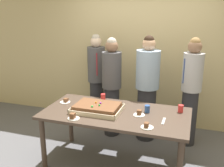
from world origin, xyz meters
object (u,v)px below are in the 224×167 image
object	(u,v)px
sheet_cake	(97,108)
drink_cup_far_end	(103,97)
plated_slice_far_left	(66,101)
party_table	(116,118)
plated_slice_near_left	(139,114)
person_green_shirt_behind	(147,88)
drink_cup_nearest	(147,109)
plated_slice_near_right	(147,126)
drink_cup_middle	(181,109)
person_far_right_suit	(112,86)
cake_server_utensil	(164,121)
plated_slice_far_right	(73,117)
person_serving_front	(97,78)
person_striped_tie_right	(191,90)

from	to	relation	value
sheet_cake	drink_cup_far_end	size ratio (longest dim) A/B	6.54
plated_slice_far_left	party_table	bearing A→B (deg)	-8.39
plated_slice_near_left	person_green_shirt_behind	bearing A→B (deg)	94.42
drink_cup_nearest	plated_slice_far_left	bearing A→B (deg)	-179.68
sheet_cake	party_table	bearing A→B (deg)	7.73
plated_slice_near_right	drink_cup_nearest	size ratio (longest dim) A/B	1.50
person_green_shirt_behind	drink_cup_middle	bearing A→B (deg)	71.18
sheet_cake	drink_cup_far_end	distance (m)	0.42
drink_cup_nearest	person_far_right_suit	size ratio (longest dim) A/B	0.06
plated_slice_far_left	cake_server_utensil	bearing A→B (deg)	-8.27
party_table	cake_server_utensil	bearing A→B (deg)	-8.11
plated_slice_far_left	person_far_right_suit	size ratio (longest dim) A/B	0.09
party_table	drink_cup_far_end	bearing A→B (deg)	129.74
person_far_right_suit	plated_slice_far_left	bearing A→B (deg)	-38.26
drink_cup_middle	plated_slice_far_left	bearing A→B (deg)	-174.55
cake_server_utensil	plated_slice_far_left	bearing A→B (deg)	171.73
party_table	plated_slice_far_right	bearing A→B (deg)	-139.59
plated_slice_far_right	cake_server_utensil	bearing A→B (deg)	14.55
plated_slice_far_left	person_serving_front	distance (m)	1.08
sheet_cake	cake_server_utensil	world-z (taller)	sheet_cake
drink_cup_middle	drink_cup_far_end	size ratio (longest dim) A/B	1.00
sheet_cake	person_far_right_suit	distance (m)	0.90
plated_slice_near_left	drink_cup_middle	xyz separation A→B (m)	(0.50, 0.28, 0.03)
drink_cup_nearest	person_green_shirt_behind	world-z (taller)	person_green_shirt_behind
plated_slice_far_left	drink_cup_far_end	distance (m)	0.56
plated_slice_far_right	drink_cup_far_end	bearing A→B (deg)	80.64
drink_cup_nearest	party_table	bearing A→B (deg)	-162.59
plated_slice_far_right	sheet_cake	bearing A→B (deg)	60.54
drink_cup_nearest	person_striped_tie_right	distance (m)	0.96
person_green_shirt_behind	plated_slice_near_right	bearing A→B (deg)	39.15
drink_cup_nearest	person_green_shirt_behind	distance (m)	0.78
plated_slice_far_left	person_striped_tie_right	size ratio (longest dim) A/B	0.09
plated_slice_near_left	plated_slice_far_left	bearing A→B (deg)	173.79
person_serving_front	person_far_right_suit	bearing A→B (deg)	28.64
cake_server_utensil	person_far_right_suit	distance (m)	1.38
drink_cup_nearest	person_serving_front	xyz separation A→B (m)	(-1.14, 1.07, 0.04)
drink_cup_far_end	person_serving_front	size ratio (longest dim) A/B	0.06
plated_slice_near_left	person_striped_tie_right	distance (m)	1.11
party_table	person_far_right_suit	xyz separation A→B (m)	(-0.34, 0.86, 0.17)
cake_server_utensil	person_green_shirt_behind	bearing A→B (deg)	111.89
plated_slice_far_left	drink_cup_far_end	world-z (taller)	drink_cup_far_end
plated_slice_near_right	plated_slice_far_right	bearing A→B (deg)	-177.45
party_table	plated_slice_far_right	world-z (taller)	plated_slice_far_right
plated_slice_far_left	person_green_shirt_behind	world-z (taller)	person_green_shirt_behind
person_serving_front	person_far_right_suit	size ratio (longest dim) A/B	1.01
plated_slice_near_left	drink_cup_nearest	distance (m)	0.16
drink_cup_middle	person_green_shirt_behind	world-z (taller)	person_green_shirt_behind
cake_server_utensil	person_serving_front	bearing A→B (deg)	137.25
plated_slice_far_left	cake_server_utensil	world-z (taller)	plated_slice_far_left
plated_slice_near_right	plated_slice_far_left	xyz separation A→B (m)	(-1.30, 0.45, -0.00)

